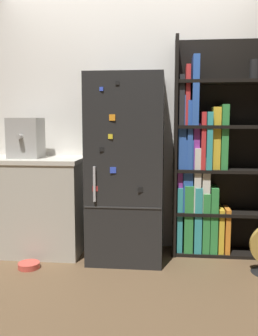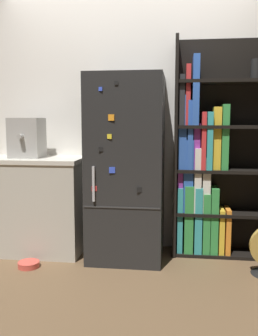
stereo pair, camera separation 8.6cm
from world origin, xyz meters
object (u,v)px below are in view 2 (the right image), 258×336
at_px(bookshelf, 212,163).
at_px(espresso_machine, 27,138).
at_px(refrigerator, 127,168).
at_px(pet_bowl, 29,264).

bearing_deg(bookshelf, espresso_machine, -175.38).
height_order(refrigerator, bookshelf, bookshelf).
height_order(refrigerator, pet_bowl, refrigerator).
distance_m(refrigerator, espresso_machine, 1.01).
bearing_deg(espresso_machine, pet_bowl, -70.01).
xyz_separation_m(refrigerator, espresso_machine, (-0.97, 0.05, 0.27)).
bearing_deg(espresso_machine, refrigerator, -2.89).
bearing_deg(bookshelf, refrigerator, -166.32).
bearing_deg(bookshelf, pet_bowl, -160.39).
xyz_separation_m(bookshelf, espresso_machine, (-1.76, -0.14, 0.24)).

